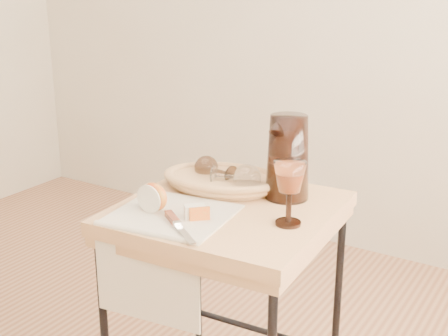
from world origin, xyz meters
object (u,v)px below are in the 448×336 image
Objects in this scene: apple_half at (154,197)px; table_knife at (179,226)px; side_table at (227,319)px; goblet_lying_b at (233,177)px; pitcher at (288,157)px; wine_goblet at (289,193)px; bread_basket at (222,182)px; goblet_lying_a at (217,171)px; tea_towel at (172,214)px.

apple_half is 0.43× the size of table_knife.
side_table is 0.44m from goblet_lying_b.
apple_half is (-0.11, -0.24, -0.01)m from goblet_lying_b.
table_knife is (-0.13, -0.37, -0.11)m from pitcher.
goblet_lying_b is at bearing 153.83° from wine_goblet.
goblet_lying_b is (0.05, -0.02, 0.03)m from bread_basket.
bread_basket is 0.33m from wine_goblet.
goblet_lying_a is 0.43× the size of pitcher.
goblet_lying_b is 0.67× the size of table_knife.
side_table is at bearing 172.10° from wine_goblet.
tea_towel is at bearing -159.48° from wine_goblet.
wine_goblet is (0.32, -0.16, 0.04)m from goblet_lying_a.
wine_goblet is (0.09, -0.18, -0.04)m from pitcher.
bread_basket is at bearing 82.24° from tea_towel.
wine_goblet is at bearing 20.62° from apple_half.
tea_towel is 0.33m from wine_goblet.
wine_goblet is at bearing 164.25° from goblet_lying_a.
wine_goblet is 0.87× the size of table_knife.
pitcher is (0.23, 0.02, 0.07)m from goblet_lying_a.
goblet_lying_b is 0.31m from table_knife.
side_table is 0.41m from tea_towel.
table_knife is (-0.02, -0.22, 0.39)m from side_table.
side_table is at bearing 121.71° from table_knife.
goblet_lying_a reaches higher than table_knife.
side_table is 0.44m from table_knife.
apple_half is at bearing -161.16° from wine_goblet.
goblet_lying_b is at bearing -35.14° from bread_basket.
tea_towel is at bearing -138.45° from pitcher.
pitcher is 0.40m from table_knife.
tea_towel is 0.07m from apple_half.
tea_towel is 2.29× the size of goblet_lying_b.
goblet_lying_b reaches higher than side_table.
apple_half reaches higher than side_table.
tea_towel is at bearing -104.06° from bread_basket.
table_knife is at bearing -140.04° from wine_goblet.
tea_towel is at bearing 105.38° from goblet_lying_a.
pitcher is 1.63× the size of wine_goblet.
goblet_lying_b reaches higher than apple_half.
table_knife is (-0.22, -0.19, -0.07)m from wine_goblet.
goblet_lying_b is 0.18m from pitcher.
wine_goblet is (0.30, -0.14, 0.07)m from bread_basket.
side_table is at bearing 142.83° from goblet_lying_a.
wine_goblet is at bearing -40.02° from goblet_lying_b.
apple_half is at bearing -170.51° from table_knife.
table_knife is at bearing -99.42° from goblet_lying_b.
goblet_lying_a is 0.36m from wine_goblet.
bread_basket is (0.00, 0.25, 0.02)m from tea_towel.
bread_basket reaches higher than side_table.
pitcher is (0.15, 0.06, 0.07)m from goblet_lying_b.
side_table is 5.99× the size of goblet_lying_a.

